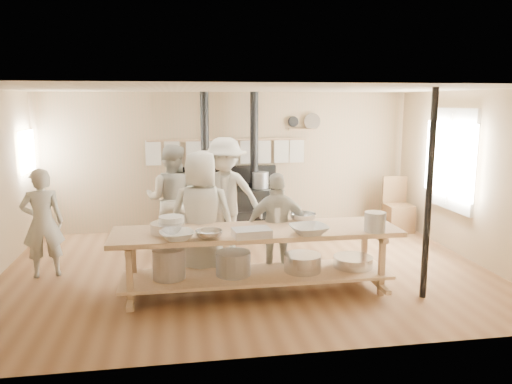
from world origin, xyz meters
TOP-DOWN VIEW (x-y plane):
  - ground at (0.00, 0.00)m, footprint 7.00×7.00m
  - room_shell at (0.00, 0.00)m, footprint 7.00×7.00m
  - window_right at (3.47, 0.60)m, footprint 0.09×1.50m
  - left_opening at (-3.45, 2.00)m, footprint 0.00×0.90m
  - stove at (-0.01, 2.12)m, footprint 1.90×0.75m
  - towel_rail at (-0.00, 2.40)m, footprint 3.00×0.04m
  - back_wall_shelf at (1.46, 2.43)m, footprint 0.63×0.14m
  - prep_table at (-0.01, -0.90)m, footprint 3.60×0.90m
  - support_post at (2.05, -1.35)m, footprint 0.08×0.08m
  - cook_far_left at (-2.83, 0.23)m, footprint 0.63×0.48m
  - cook_left at (-1.06, 1.10)m, footprint 1.00×0.87m
  - cook_center at (-0.66, -0.36)m, footprint 0.98×0.74m
  - cook_right at (0.35, -0.50)m, footprint 0.90×0.41m
  - cook_by_window at (-0.22, 0.91)m, footprint 1.35×0.99m
  - chair at (3.15, 1.77)m, footprint 0.48×0.48m
  - bowl_white_a at (-0.99, -1.21)m, footprint 0.48×0.48m
  - bowl_steel_a at (-0.62, -1.23)m, footprint 0.45×0.45m
  - bowl_white_b at (0.58, -1.23)m, footprint 0.51×0.51m
  - bowl_steel_b at (0.68, -0.58)m, footprint 0.36×0.36m
  - roasting_pan at (-0.12, -1.23)m, footprint 0.47×0.34m
  - mixing_bowl_large at (-1.10, -0.91)m, footprint 0.48×0.48m
  - bucket_galv at (1.42, -1.23)m, footprint 0.33×0.33m
  - deep_bowl_enamel at (-1.05, -0.84)m, footprint 0.37×0.37m
  - pitcher at (0.32, -0.57)m, footprint 0.16×0.16m

SIDE VIEW (x-z plane):
  - ground at x=0.00m, z-range 0.00..0.00m
  - chair at x=3.15m, z-range -0.21..0.81m
  - prep_table at x=-0.01m, z-range 0.10..0.95m
  - stove at x=-0.01m, z-range -0.78..1.82m
  - cook_right at x=0.35m, z-range 0.00..1.50m
  - cook_far_left at x=-2.83m, z-range 0.00..1.54m
  - cook_left at x=-1.06m, z-range 0.00..1.76m
  - bowl_white_a at x=-0.99m, z-range 0.85..0.95m
  - roasting_pan at x=-0.12m, z-range 0.85..0.95m
  - bowl_steel_a at x=-0.62m, z-range 0.85..0.95m
  - cook_center at x=-0.66m, z-range 0.00..1.80m
  - bowl_steel_b at x=0.68m, z-range 0.85..0.96m
  - bowl_white_b at x=0.58m, z-range 0.85..0.96m
  - mixing_bowl_large at x=-1.10m, z-range 0.85..0.98m
  - cook_by_window at x=-0.22m, z-range 0.00..1.88m
  - deep_bowl_enamel at x=-1.05m, z-range 0.85..1.04m
  - pitcher at x=0.32m, z-range 0.85..1.06m
  - bucket_galv at x=1.42m, z-range 0.85..1.09m
  - support_post at x=2.05m, z-range 0.00..2.60m
  - window_right at x=3.47m, z-range 0.67..2.33m
  - towel_rail at x=0.00m, z-range 1.31..1.78m
  - left_opening at x=-3.45m, z-range 1.15..2.05m
  - room_shell at x=0.00m, z-range -1.88..5.12m
  - back_wall_shelf at x=1.46m, z-range 1.84..2.17m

